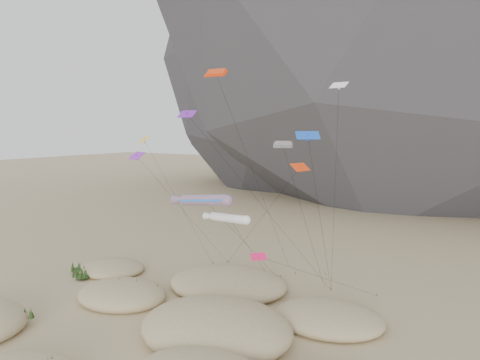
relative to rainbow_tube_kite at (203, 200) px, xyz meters
The scene contains 9 objects.
ground 15.37m from the rainbow_tube_kite, 83.92° to the right, with size 500.00×500.00×0.00m, color #CCB789.
dunes 12.78m from the rainbow_tube_kite, 91.51° to the right, with size 46.60×37.69×4.46m.
dune_grass 12.63m from the rainbow_tube_kite, 97.36° to the right, with size 44.30×29.08×1.54m.
kite_stakes 19.70m from the rainbow_tube_kite, 82.15° to the left, with size 24.31×5.44×0.30m.
rainbow_tube_kite is the anchor object (origin of this frame).
white_tube_kite 3.38m from the rainbow_tube_kite, ahead, with size 7.28×13.82×11.25m.
orange_parafoil 13.33m from the rainbow_tube_kite, 66.82° to the left, with size 2.53×18.70×26.25m.
multi_parafoil 10.46m from the rainbow_tube_kite, 36.49° to the left, with size 3.08×9.17×18.57m.
delta_kites 5.70m from the rainbow_tube_kite, 40.50° to the left, with size 27.34×21.22×24.77m.
Camera 1 is at (28.12, -31.24, 19.98)m, focal length 35.00 mm.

